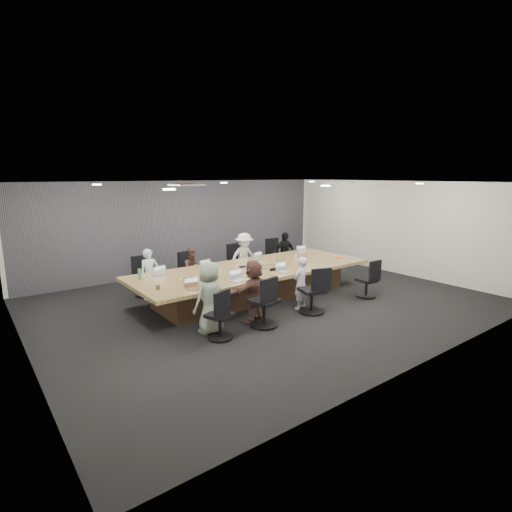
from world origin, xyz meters
TOP-DOWN VIEW (x-y plane):
  - floor at (0.00, 0.00)m, footprint 10.00×8.00m
  - ceiling at (0.00, 0.00)m, footprint 10.00×8.00m
  - wall_back at (0.00, 4.00)m, footprint 10.00×0.00m
  - wall_front at (0.00, -4.00)m, footprint 10.00×0.00m
  - wall_left at (-5.00, 0.00)m, footprint 0.00×8.00m
  - wall_right at (5.00, 0.00)m, footprint 0.00×8.00m
  - curtain at (0.00, 3.92)m, footprint 9.80×0.04m
  - conference_table at (0.00, 0.50)m, footprint 6.00×2.20m
  - chair_0 at (-2.12, 2.20)m, footprint 0.56×0.56m
  - chair_1 at (-0.95, 2.20)m, footprint 0.57×0.57m
  - chair_2 at (0.67, 2.20)m, footprint 0.58×0.58m
  - chair_3 at (2.17, 2.20)m, footprint 0.63×0.63m
  - chair_4 at (-2.03, -1.20)m, footprint 0.65×0.65m
  - chair_5 at (-1.00, -1.20)m, footprint 0.69×0.69m
  - chair_6 at (0.32, -1.20)m, footprint 0.72×0.72m
  - chair_7 at (2.20, -1.20)m, footprint 0.51×0.51m
  - person_0 at (-2.12, 1.85)m, footprint 0.48×0.34m
  - laptop_0 at (-2.12, 1.30)m, footprint 0.35×0.27m
  - person_1 at (-0.95, 1.85)m, footprint 0.60×0.49m
  - laptop_1 at (-0.95, 1.30)m, footprint 0.38×0.30m
  - person_2 at (0.67, 1.85)m, footprint 0.91×0.55m
  - laptop_2 at (0.67, 1.30)m, footprint 0.36×0.29m
  - person_3 at (2.17, 1.85)m, footprint 0.78×0.38m
  - laptop_3 at (2.17, 1.30)m, footprint 0.34×0.27m
  - person_4 at (-2.03, -0.85)m, footprint 0.77×0.59m
  - laptop_4 at (-2.03, -0.30)m, footprint 0.34×0.25m
  - person_5 at (-1.00, -0.85)m, footprint 1.26×0.64m
  - laptop_5 at (-1.00, -0.30)m, footprint 0.39×0.31m
  - person_6 at (0.32, -0.85)m, footprint 0.49×0.37m
  - laptop_6 at (0.32, -0.30)m, footprint 0.31×0.22m
  - bottle_green_left at (-2.65, 1.08)m, footprint 0.08×0.08m
  - bottle_green_right at (0.44, 0.10)m, footprint 0.08×0.08m
  - bottle_clear at (-1.15, 0.55)m, footprint 0.08×0.08m
  - cup_white_far at (-0.87, 0.83)m, footprint 0.10×0.10m
  - cup_white_near at (1.64, 0.77)m, footprint 0.09×0.09m
  - mug_brown at (-2.65, 0.11)m, footprint 0.11×0.11m
  - mic_left at (-0.72, 0.19)m, footprint 0.17×0.12m
  - mic_right at (-0.19, 0.72)m, footprint 0.17×0.14m
  - stapler at (0.19, -0.01)m, footprint 0.16×0.05m
  - canvas_bag at (1.88, 0.77)m, footprint 0.30×0.23m
  - snack_packet at (2.58, 0.06)m, footprint 0.23×0.21m

SIDE VIEW (x-z plane):
  - floor at x=0.00m, z-range 0.00..0.00m
  - chair_1 at x=-0.95m, z-range 0.00..0.73m
  - chair_7 at x=2.20m, z-range 0.00..0.73m
  - chair_4 at x=-2.03m, z-range 0.00..0.75m
  - chair_0 at x=-2.12m, z-range 0.00..0.78m
  - conference_table at x=0.00m, z-range 0.03..0.77m
  - chair_2 at x=0.67m, z-range 0.00..0.82m
  - chair_3 at x=2.17m, z-range 0.00..0.85m
  - chair_6 at x=0.32m, z-range 0.00..0.86m
  - chair_5 at x=-1.00m, z-range 0.00..0.87m
  - person_1 at x=-0.95m, z-range 0.00..1.15m
  - person_6 at x=0.32m, z-range 0.00..1.19m
  - person_0 at x=-2.12m, z-range 0.00..1.24m
  - person_3 at x=2.17m, z-range 0.00..1.28m
  - person_5 at x=-1.00m, z-range 0.00..1.30m
  - person_2 at x=0.67m, z-range 0.00..1.38m
  - person_4 at x=-2.03m, z-range 0.00..1.40m
  - laptop_0 at x=-2.12m, z-range 0.74..0.76m
  - laptop_1 at x=-0.95m, z-range 0.74..0.76m
  - laptop_2 at x=0.67m, z-range 0.74..0.76m
  - laptop_3 at x=2.17m, z-range 0.74..0.76m
  - laptop_4 at x=-2.03m, z-range 0.74..0.76m
  - laptop_5 at x=-1.00m, z-range 0.74..0.76m
  - laptop_6 at x=0.32m, z-range 0.74..0.76m
  - mic_left at x=-0.72m, z-range 0.74..0.77m
  - mic_right at x=-0.19m, z-range 0.74..0.77m
  - snack_packet at x=2.58m, z-range 0.74..0.78m
  - stapler at x=0.19m, z-range 0.74..0.80m
  - cup_white_near at x=1.64m, z-range 0.74..0.83m
  - mug_brown at x=-2.65m, z-range 0.74..0.84m
  - cup_white_far at x=-0.87m, z-range 0.74..0.84m
  - canvas_bag at x=1.88m, z-range 0.74..0.88m
  - bottle_clear at x=-1.15m, z-range 0.74..0.95m
  - bottle_green_left at x=-2.65m, z-range 0.74..0.98m
  - bottle_green_right at x=0.44m, z-range 0.74..1.01m
  - wall_back at x=0.00m, z-range 0.00..2.80m
  - wall_front at x=0.00m, z-range 0.00..2.80m
  - wall_left at x=-5.00m, z-range 0.00..2.80m
  - wall_right at x=5.00m, z-range 0.00..2.80m
  - curtain at x=0.00m, z-range 0.00..2.80m
  - ceiling at x=0.00m, z-range 2.80..2.80m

